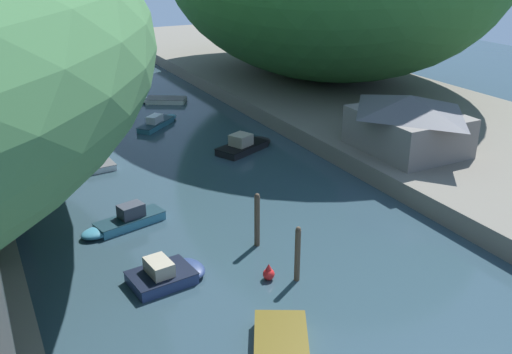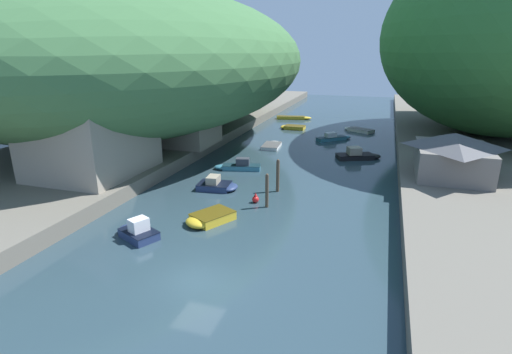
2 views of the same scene
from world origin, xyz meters
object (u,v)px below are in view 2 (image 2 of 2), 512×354
object	(u,v)px
boat_far_upstream	(358,130)
boat_open_rowboat	(295,118)
boat_mid_channel	(292,127)
boathouse_shed	(182,123)
boat_far_right_bank	(359,155)
boat_navy_launch	(218,185)
waterfront_building	(90,127)
right_bank_cottage	(453,154)
boat_cabin_cruiser	(272,145)
person_on_quay	(88,180)
boat_moored_right	(237,166)
channel_buoy_near	(256,199)
boat_white_cruiser	(334,138)
boat_near_quay	(208,218)
boat_red_skiff	(136,231)

from	to	relation	value
boat_far_upstream	boat_open_rowboat	xyz separation A→B (m)	(-11.78, 7.74, 0.04)
boat_open_rowboat	boat_mid_channel	bearing A→B (deg)	-2.00
boathouse_shed	boat_far_right_bank	size ratio (longest dim) A/B	1.48
boat_navy_launch	waterfront_building	bearing A→B (deg)	-84.10
right_bank_cottage	boat_open_rowboat	distance (m)	39.59
waterfront_building	boat_far_right_bank	xyz separation A→B (m)	(22.99, 17.52, -5.21)
boat_cabin_cruiser	person_on_quay	world-z (taller)	person_on_quay
boat_mid_channel	boat_moored_right	bearing A→B (deg)	179.49
boat_navy_launch	person_on_quay	xyz separation A→B (m)	(-8.37, -7.04, 1.89)
boat_far_upstream	channel_buoy_near	world-z (taller)	channel_buoy_near
boat_mid_channel	waterfront_building	bearing A→B (deg)	161.54
boat_white_cruiser	boat_near_quay	bearing A→B (deg)	-51.84
boat_mid_channel	boat_far_upstream	bearing A→B (deg)	-81.95
right_bank_cottage	boat_mid_channel	size ratio (longest dim) A/B	2.00
waterfront_building	boathouse_shed	bearing A→B (deg)	80.14
boathouse_shed	channel_buoy_near	size ratio (longest dim) A/B	9.48
channel_buoy_near	boat_moored_right	bearing A→B (deg)	119.52
boat_navy_launch	boat_moored_right	bearing A→B (deg)	177.88
person_on_quay	boat_navy_launch	bearing A→B (deg)	-62.03
right_bank_cottage	boat_navy_launch	xyz separation A→B (m)	(-20.22, -6.54, -2.97)
boat_navy_launch	person_on_quay	world-z (taller)	person_on_quay
boat_near_quay	channel_buoy_near	xyz separation A→B (m)	(2.13, 4.96, 0.00)
boat_mid_channel	channel_buoy_near	size ratio (longest dim) A/B	4.56
boat_red_skiff	boat_cabin_cruiser	bearing A→B (deg)	21.56
boat_mid_channel	boat_cabin_cruiser	xyz separation A→B (m)	(0.29, -12.70, -0.05)
person_on_quay	boat_open_rowboat	bearing A→B (deg)	-20.42
channel_buoy_near	person_on_quay	xyz separation A→B (m)	(-12.71, -4.91, 1.94)
boat_near_quay	boat_open_rowboat	bearing A→B (deg)	-57.27
boat_moored_right	boathouse_shed	bearing A→B (deg)	50.36
boat_far_upstream	person_on_quay	bearing A→B (deg)	-174.65
boat_mid_channel	boat_moored_right	xyz separation A→B (m)	(-0.46, -23.98, 0.12)
waterfront_building	boat_far_upstream	xyz separation A→B (m)	(21.60, 34.23, -5.39)
boat_cabin_cruiser	boat_far_right_bank	bearing A→B (deg)	-17.85
channel_buoy_near	boat_navy_launch	bearing A→B (deg)	153.77
waterfront_building	boat_moored_right	distance (m)	15.01
boat_navy_launch	boat_red_skiff	bearing A→B (deg)	-14.55
boat_moored_right	boat_far_upstream	world-z (taller)	boat_moored_right
boathouse_shed	boat_mid_channel	bearing A→B (deg)	65.36
boathouse_shed	boat_cabin_cruiser	world-z (taller)	boathouse_shed
boat_open_rowboat	boat_white_cruiser	world-z (taller)	boat_white_cruiser
boat_open_rowboat	channel_buoy_near	distance (m)	42.00
boat_moored_right	boat_near_quay	xyz separation A→B (m)	(2.69, -13.48, -0.05)
boat_far_right_bank	right_bank_cottage	bearing A→B (deg)	21.00
boathouse_shed	boat_red_skiff	distance (m)	22.93
boat_cabin_cruiser	boat_near_quay	bearing A→B (deg)	-90.12
right_bank_cottage	boat_near_quay	bearing A→B (deg)	-142.90
waterfront_building	boat_mid_channel	xyz separation A→B (m)	(11.35, 32.88, -5.36)
right_bank_cottage	person_on_quay	xyz separation A→B (m)	(-28.59, -13.58, -1.08)
boat_red_skiff	boat_far_upstream	bearing A→B (deg)	9.68
boat_mid_channel	boat_cabin_cruiser	bearing A→B (deg)	-178.11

